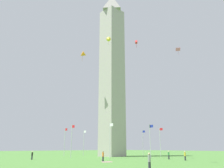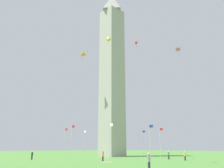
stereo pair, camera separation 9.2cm
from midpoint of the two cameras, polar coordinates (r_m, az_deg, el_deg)
ground_plane at (r=65.63m, az=0.04°, el=-17.55°), size 260.00×260.00×0.00m
obelisk_monument at (r=69.51m, az=0.04°, el=3.86°), size 5.58×5.58×50.77m
flagpole_n at (r=56.58m, az=9.52°, el=-13.37°), size 1.12×0.14×7.72m
flagpole_ne at (r=66.41m, az=11.93°, el=-13.54°), size 1.12×0.14×7.72m
flagpole_e at (r=75.22m, az=7.73°, el=-13.92°), size 1.12×0.14×7.72m
flagpole_se at (r=78.82m, az=0.45°, el=-14.12°), size 1.12×0.14×7.72m
flagpole_s at (r=75.82m, az=-6.97°, el=-13.96°), size 1.12×0.14×7.72m
flagpole_sw at (r=67.37m, az=-11.60°, el=-13.58°), size 1.12×0.14×7.72m
flagpole_w at (r=57.37m, az=-9.95°, el=-13.38°), size 1.12×0.14×7.72m
flagpole_nw at (r=52.32m, az=-0.47°, el=-13.42°), size 1.12×0.14×7.72m
person_orange_shirt at (r=42.80m, az=-2.23°, el=-17.47°), size 0.32×0.32×1.74m
person_yellow_shirt at (r=47.39m, az=17.69°, el=-16.62°), size 0.32×0.32×1.71m
person_black_shirt at (r=51.25m, az=-19.18°, el=-16.39°), size 0.32×0.32×1.65m
person_green_shirt at (r=51.24m, az=13.93°, el=-16.77°), size 0.32×0.32×1.66m
person_gray_shirt at (r=27.44m, az=9.23°, el=-18.35°), size 0.32×0.32×1.79m
kite_orange_delta at (r=67.06m, az=-7.29°, el=7.25°), size 2.52×2.41×3.20m
kite_red_box at (r=57.44m, az=6.08°, el=10.31°), size 1.01×1.11×1.98m
kite_yellow_delta at (r=58.84m, az=-0.82°, el=11.04°), size 1.80×1.78×2.28m
kite_pink_diamond at (r=66.20m, az=16.09°, el=8.24°), size 1.64×1.61×1.97m
picnic_blanket_near_first_person at (r=40.98m, az=-1.27°, el=-18.77°), size 1.99×2.20×0.01m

